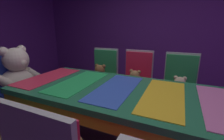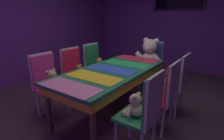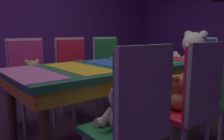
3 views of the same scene
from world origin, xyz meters
TOP-DOWN VIEW (x-y plane):
  - ground_plane at (0.00, 0.00)m, footprint 7.90×7.90m
  - wall_back at (0.00, 3.20)m, footprint 5.20×0.12m
  - wall_left at (-2.60, 0.00)m, footprint 0.12×6.40m
  - banquet_table at (0.00, 0.00)m, footprint 0.90×2.02m
  - chair_left_0 at (-0.83, -0.59)m, footprint 0.42×0.41m
  - teddy_left_0 at (-0.68, -0.59)m, footprint 0.25×0.32m
  - chair_left_1 at (-0.82, -0.02)m, footprint 0.42×0.41m
  - teddy_left_1 at (-0.68, -0.02)m, footprint 0.21×0.27m
  - chair_left_2 at (-0.85, 0.57)m, footprint 0.42×0.41m
  - teddy_left_2 at (-0.71, 0.57)m, footprint 0.21×0.27m
  - chair_right_0 at (0.83, -0.55)m, footprint 0.42×0.41m
  - teddy_right_0 at (0.69, -0.55)m, footprint 0.22×0.28m
  - chair_right_1 at (0.85, 0.02)m, footprint 0.42×0.41m
  - teddy_right_1 at (0.71, 0.02)m, footprint 0.23×0.30m
  - chair_right_2 at (0.85, 0.57)m, footprint 0.42×0.41m
  - teddy_right_2 at (0.70, 0.57)m, footprint 0.25×0.33m
  - throne_chair at (0.00, 1.54)m, footprint 0.41×0.42m
  - king_teddy_bear at (0.00, 1.38)m, footprint 0.65×0.50m

SIDE VIEW (x-z plane):
  - ground_plane at x=0.00m, z-range 0.00..0.00m
  - teddy_left_2 at x=-0.71m, z-range 0.44..0.70m
  - teddy_left_1 at x=-0.68m, z-range 0.44..0.70m
  - teddy_right_0 at x=0.69m, z-range 0.44..0.71m
  - teddy_right_1 at x=0.71m, z-range 0.44..0.72m
  - teddy_left_0 at x=-0.68m, z-range 0.44..0.74m
  - teddy_right_2 at x=0.70m, z-range 0.44..0.75m
  - chair_left_0 at x=-0.83m, z-range 0.10..1.09m
  - chair_left_1 at x=-0.82m, z-range 0.10..1.09m
  - chair_left_2 at x=-0.85m, z-range 0.10..1.09m
  - chair_right_0 at x=0.83m, z-range 0.10..1.09m
  - chair_right_1 at x=0.85m, z-range 0.10..1.09m
  - chair_right_2 at x=0.85m, z-range 0.10..1.09m
  - throne_chair at x=0.00m, z-range 0.10..1.09m
  - banquet_table at x=0.00m, z-range 0.28..1.03m
  - king_teddy_bear at x=0.00m, z-range 0.41..1.03m
  - wall_back at x=0.00m, z-range 0.00..2.80m
  - wall_left at x=-2.60m, z-range 0.00..2.80m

